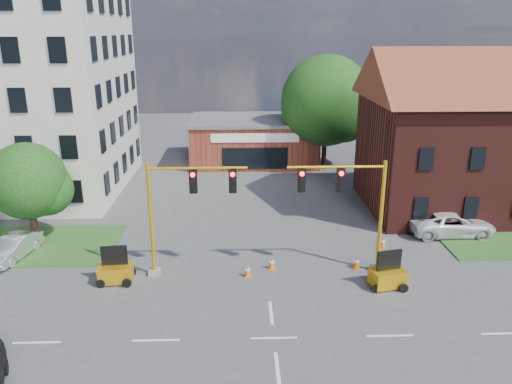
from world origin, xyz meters
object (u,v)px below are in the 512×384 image
at_px(signal_mast_east, 351,204).
at_px(pickup_white, 451,224).
at_px(trailer_west, 116,271).
at_px(trailer_east, 388,276).
at_px(signal_mast_west, 182,205).

xyz_separation_m(signal_mast_east, pickup_white, (7.69, 4.90, -3.17)).
bearing_deg(signal_mast_east, pickup_white, 32.49).
distance_m(trailer_west, trailer_east, 13.98).
distance_m(signal_mast_east, trailer_east, 4.12).
bearing_deg(trailer_east, pickup_white, 34.89).
relative_size(signal_mast_east, trailer_west, 3.19).
relative_size(signal_mast_east, pickup_white, 1.15).
height_order(signal_mast_west, pickup_white, signal_mast_west).
distance_m(trailer_east, pickup_white, 8.92).
bearing_deg(signal_mast_east, trailer_east, -45.07).
distance_m(signal_mast_west, pickup_white, 17.41).
relative_size(trailer_west, trailer_east, 1.01).
relative_size(signal_mast_west, pickup_white, 1.15).
bearing_deg(pickup_white, signal_mast_west, 105.42).
bearing_deg(signal_mast_west, trailer_west, -167.93).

